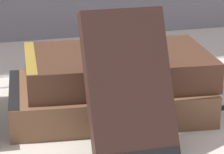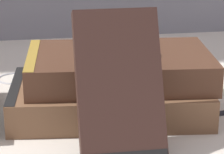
{
  "view_description": "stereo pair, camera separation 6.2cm",
  "coord_description": "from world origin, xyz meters",
  "views": [
    {
      "loc": [
        -0.11,
        -0.55,
        0.26
      ],
      "look_at": [
        0.04,
        0.03,
        0.05
      ],
      "focal_mm": 85.0,
      "sensor_mm": 36.0,
      "label": 1
    },
    {
      "loc": [
        -0.05,
        -0.56,
        0.26
      ],
      "look_at": [
        0.04,
        0.03,
        0.05
      ],
      "focal_mm": 85.0,
      "sensor_mm": 36.0,
      "label": 2
    }
  ],
  "objects": [
    {
      "name": "ground_plane",
      "position": [
        0.0,
        0.0,
        0.0
      ],
      "size": [
        3.0,
        3.0,
        0.0
      ],
      "primitive_type": "plane",
      "color": "beige"
    },
    {
      "name": "book_flat_bottom",
      "position": [
        0.04,
        0.04,
        0.02
      ],
      "size": [
        0.25,
        0.16,
        0.04
      ],
      "rotation": [
        0.0,
        0.0,
        -0.1
      ],
      "color": "brown",
      "rests_on": "ground_plane"
    },
    {
      "name": "book_flat_top",
      "position": [
        0.05,
        0.04,
        0.06
      ],
      "size": [
        0.23,
        0.15,
        0.04
      ],
      "rotation": [
        0.0,
        0.0,
        -0.09
      ],
      "color": "#4C2D1E",
      "rests_on": "book_flat_bottom"
    },
    {
      "name": "book_leaning_front",
      "position": [
        0.03,
        -0.07,
        0.07
      ],
      "size": [
        0.09,
        0.08,
        0.15
      ],
      "rotation": [
        -0.45,
        0.0,
        0.0
      ],
      "color": "#331E19",
      "rests_on": "ground_plane"
    },
    {
      "name": "pocket_watch",
      "position": [
        0.07,
        0.03,
        0.08
      ],
      "size": [
        0.06,
        0.06,
        0.01
      ],
      "color": "silver",
      "rests_on": "book_flat_top"
    },
    {
      "name": "reading_glasses",
      "position": [
        -0.05,
        0.18,
        0.0
      ],
      "size": [
        0.12,
        0.08,
        0.0
      ],
      "rotation": [
        0.0,
        0.0,
        -0.31
      ],
      "color": "#ADADB2",
      "rests_on": "ground_plane"
    }
  ]
}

